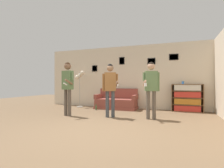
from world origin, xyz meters
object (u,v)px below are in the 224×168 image
at_px(person_player_foreground_left, 68,82).
at_px(person_player_foreground_center, 110,84).
at_px(floor_lamp, 80,79).
at_px(couch, 116,102).
at_px(bottle_on_floor, 96,108).
at_px(person_watcher_holding_cup, 151,84).
at_px(bookshelf, 187,98).
at_px(drinking_cup, 183,83).

bearing_deg(person_player_foreground_left, person_player_foreground_center, 10.40).
bearing_deg(floor_lamp, person_player_foreground_center, -38.81).
xyz_separation_m(floor_lamp, person_player_foreground_center, (2.15, -1.73, -0.24)).
height_order(couch, bottle_on_floor, couch).
bearing_deg(person_player_foreground_left, person_watcher_holding_cup, 9.12).
xyz_separation_m(person_player_foreground_center, person_watcher_holding_cup, (1.25, 0.17, 0.02)).
distance_m(floor_lamp, person_watcher_holding_cup, 3.76).
xyz_separation_m(couch, bookshelf, (2.75, 0.20, 0.24)).
relative_size(bookshelf, drinking_cup, 9.98).
bearing_deg(person_player_foreground_left, drinking_cup, 32.41).
bearing_deg(couch, floor_lamp, -176.90).
relative_size(floor_lamp, person_player_foreground_center, 0.97).
distance_m(bottle_on_floor, drinking_cup, 3.52).
height_order(bookshelf, floor_lamp, floor_lamp).
xyz_separation_m(floor_lamp, drinking_cup, (4.34, 0.29, -0.17)).
distance_m(couch, bottle_on_floor, 0.92).
xyz_separation_m(floor_lamp, person_watcher_holding_cup, (3.41, -1.56, -0.21)).
relative_size(floor_lamp, drinking_cup, 14.65).
height_order(couch, person_watcher_holding_cup, person_watcher_holding_cup).
relative_size(person_player_foreground_left, bottle_on_floor, 7.21).
bearing_deg(bookshelf, person_player_foreground_left, -148.59).
distance_m(floor_lamp, drinking_cup, 4.36).
xyz_separation_m(person_player_foreground_left, bottle_on_floor, (0.33, 1.47, -1.01)).
xyz_separation_m(couch, person_player_foreground_left, (-0.99, -2.09, 0.82)).
xyz_separation_m(person_player_foreground_left, person_player_foreground_center, (1.41, 0.26, -0.06)).
distance_m(person_watcher_holding_cup, bottle_on_floor, 2.74).
xyz_separation_m(bookshelf, person_player_foreground_center, (-2.33, -2.03, 0.52)).
relative_size(couch, floor_lamp, 1.06).
bearing_deg(bookshelf, bottle_on_floor, -166.61).
relative_size(couch, person_player_foreground_center, 1.03).
bearing_deg(person_player_foreground_left, bottle_on_floor, 77.38).
distance_m(bookshelf, drinking_cup, 0.60).
distance_m(person_player_foreground_center, drinking_cup, 2.98).
xyz_separation_m(couch, person_watcher_holding_cup, (1.68, -1.66, 0.78)).
xyz_separation_m(person_watcher_holding_cup, bottle_on_floor, (-2.34, 1.05, -0.96)).
height_order(person_player_foreground_left, bottle_on_floor, person_player_foreground_left).
bearing_deg(person_watcher_holding_cup, bookshelf, 59.88).
relative_size(couch, bookshelf, 1.56).
relative_size(person_player_foreground_left, person_watcher_holding_cup, 1.03).
xyz_separation_m(couch, drinking_cup, (2.61, 0.20, 0.82)).
relative_size(couch, person_watcher_holding_cup, 1.01).
relative_size(bottle_on_floor, drinking_cup, 2.20).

